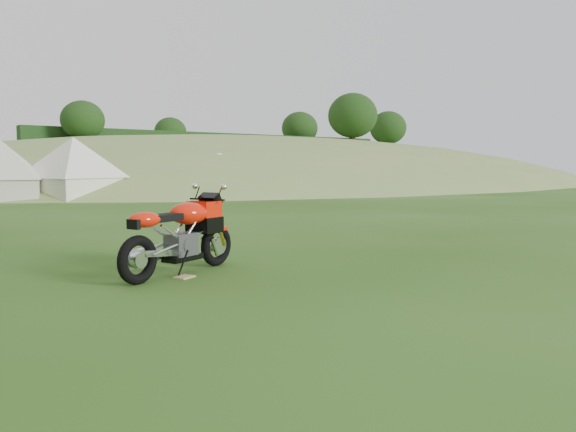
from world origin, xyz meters
TOP-DOWN VIEW (x-y plane):
  - ground at (0.00, 0.00)m, footprint 120.00×120.00m
  - hillside at (24.00, 40.00)m, footprint 80.00×64.00m
  - hedgerow at (24.00, 40.00)m, footprint 36.00×1.20m
  - sport_motorcycle at (-0.50, 2.13)m, footprint 2.02×1.14m
  - plywood_board at (-0.57, 1.90)m, footprint 0.29×0.26m
  - tent_left at (0.91, 19.97)m, footprint 3.66×3.66m
  - tent_mid at (3.44, 19.19)m, footprint 3.82×3.82m
  - caravan at (12.67, 20.81)m, footprint 4.25×1.98m

SIDE VIEW (x-z plane):
  - ground at x=0.00m, z-range 0.00..0.00m
  - hillside at x=24.00m, z-range -4.00..4.00m
  - hedgerow at x=24.00m, z-range -4.30..4.30m
  - plywood_board at x=-0.57m, z-range 0.00..0.02m
  - sport_motorcycle at x=-0.50m, z-range 0.00..1.18m
  - caravan at x=12.67m, z-range 0.00..1.97m
  - tent_left at x=0.91m, z-range 0.00..2.48m
  - tent_mid at x=3.44m, z-range 0.00..2.59m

